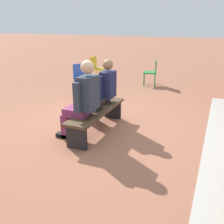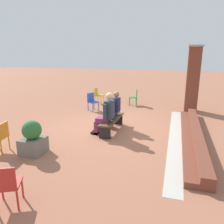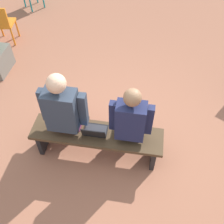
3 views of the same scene
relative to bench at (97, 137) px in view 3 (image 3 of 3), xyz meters
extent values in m
plane|color=#9E6047|center=(-0.33, -0.19, -0.35)|extent=(60.00, 60.00, 0.00)
cube|color=#4C3823|center=(0.00, 0.00, 0.07)|extent=(1.80, 0.44, 0.05)
cube|color=black|center=(-0.80, 0.00, -0.15)|extent=(0.06, 0.37, 0.40)
cube|color=black|center=(0.80, 0.00, -0.15)|extent=(0.06, 0.37, 0.40)
cube|color=#232328|center=(-0.45, -0.17, 0.15)|extent=(0.32, 0.38, 0.13)
cube|color=#232328|center=(-0.53, -0.36, -0.13)|extent=(0.11, 0.11, 0.45)
cube|color=black|center=(-0.53, -0.42, -0.32)|extent=(0.11, 0.23, 0.07)
cube|color=#232328|center=(-0.36, -0.36, -0.13)|extent=(0.11, 0.11, 0.45)
cube|color=black|center=(-0.36, -0.42, -0.32)|extent=(0.11, 0.23, 0.07)
cube|color=#1E2347|center=(-0.45, 0.04, 0.49)|extent=(0.36, 0.23, 0.53)
cube|color=maroon|center=(-0.45, -0.08, 0.45)|extent=(0.05, 0.01, 0.32)
cube|color=#1E2347|center=(-0.68, -0.03, 0.47)|extent=(0.09, 0.10, 0.45)
cube|color=#1E2347|center=(-0.22, -0.03, 0.47)|extent=(0.09, 0.10, 0.45)
sphere|color=#8C6647|center=(-0.45, 0.04, 0.89)|extent=(0.21, 0.21, 0.21)
cube|color=#7F2D5B|center=(0.41, -0.19, 0.16)|extent=(0.36, 0.42, 0.15)
cube|color=#7F2D5B|center=(0.32, -0.40, -0.13)|extent=(0.12, 0.13, 0.45)
cube|color=black|center=(0.32, -0.47, -0.32)|extent=(0.12, 0.25, 0.07)
cube|color=#7F2D5B|center=(0.51, -0.40, -0.13)|extent=(0.12, 0.13, 0.45)
cube|color=black|center=(0.51, -0.47, -0.32)|extent=(0.12, 0.25, 0.07)
cube|color=#2D3847|center=(0.41, 0.04, 0.53)|extent=(0.40, 0.25, 0.59)
cube|color=#2D3847|center=(0.16, -0.03, 0.51)|extent=(0.10, 0.11, 0.50)
cube|color=#2D3847|center=(0.67, -0.03, 0.51)|extent=(0.10, 0.11, 0.50)
sphere|color=#DBAD89|center=(0.41, 0.04, 0.97)|extent=(0.23, 0.23, 0.23)
cube|color=black|center=(0.02, -0.04, 0.11)|extent=(0.32, 0.22, 0.02)
cube|color=#2D2D33|center=(0.02, -0.05, 0.12)|extent=(0.29, 0.15, 0.00)
cube|color=black|center=(0.02, 0.10, 0.21)|extent=(0.32, 0.07, 0.19)
cube|color=#33519E|center=(0.02, 0.09, 0.21)|extent=(0.28, 0.06, 0.17)
cylinder|color=teal|center=(2.48, -3.87, -0.15)|extent=(0.04, 0.04, 0.40)
cylinder|color=teal|center=(2.24, -4.14, -0.15)|extent=(0.04, 0.04, 0.40)
cube|color=orange|center=(2.52, -2.55, 0.07)|extent=(0.48, 0.48, 0.04)
cylinder|color=orange|center=(2.36, -2.75, -0.15)|extent=(0.04, 0.04, 0.40)
cylinder|color=orange|center=(2.72, -2.70, -0.15)|extent=(0.04, 0.04, 0.40)
cylinder|color=orange|center=(2.31, -2.40, -0.15)|extent=(0.04, 0.04, 0.40)
camera|label=1|loc=(4.27, 2.09, 1.72)|focal=42.00mm
camera|label=2|loc=(7.06, 2.09, 2.31)|focal=35.00mm
camera|label=3|loc=(-0.55, 2.09, 2.93)|focal=42.00mm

